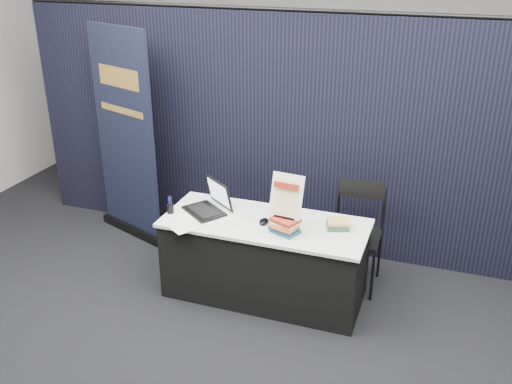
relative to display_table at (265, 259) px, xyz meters
The scene contains 15 objects.
floor 0.67m from the display_table, 90.00° to the right, with size 8.00×8.00×0.00m, color black.
wall_back 3.71m from the display_table, 90.00° to the left, with size 8.00×0.02×3.50m, color #ACAAA2.
drape_partition 1.33m from the display_table, 90.00° to the left, with size 6.00×0.08×2.40m, color black.
display_table is the anchor object (origin of this frame).
laptop 0.73m from the display_table, behind, with size 0.47×0.49×0.29m.
mouse 0.39m from the display_table, 88.41° to the right, with size 0.08×0.12×0.04m, color black.
brochure_left 0.79m from the display_table, behind, with size 0.27×0.19×0.00m, color white.
brochure_mid 0.82m from the display_table, 155.50° to the right, with size 0.31×0.22×0.00m, color silver.
brochure_right 0.56m from the display_table, behind, with size 0.32×0.23×0.00m, color white.
pen_cup 0.96m from the display_table, behind, with size 0.06×0.06×0.08m, color black.
book_stack_tall 0.52m from the display_table, 31.87° to the right, with size 0.25×0.22×0.14m.
book_stack_short 0.75m from the display_table, ahead, with size 0.21×0.18×0.08m.
info_sign 0.74m from the display_table, 25.85° to the right, with size 0.29×0.16×0.38m.
pullup_banner 2.00m from the display_table, 159.33° to the left, with size 0.93×0.43×2.26m.
stacking_chair 0.89m from the display_table, 33.62° to the left, with size 0.46×0.46×0.98m.
Camera 1 is at (1.42, -3.67, 3.00)m, focal length 40.00 mm.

